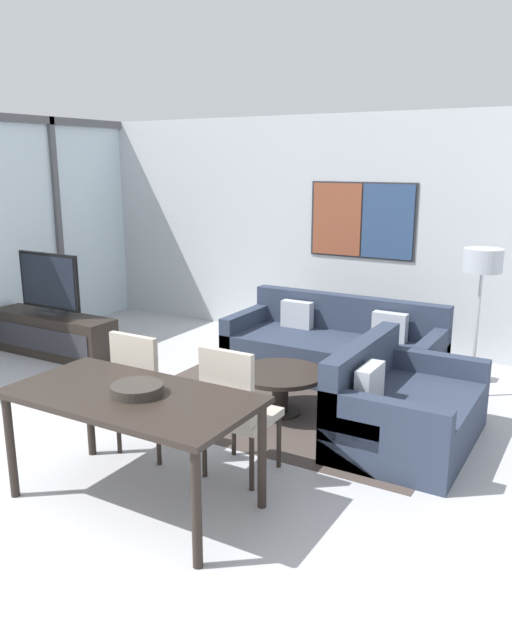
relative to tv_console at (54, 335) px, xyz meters
The scene contains 12 objects.
wall_back 3.69m from the tv_console, 41.38° to the left, with size 8.04×0.09×2.80m.
area_rug 3.17m from the tv_console, ahead, with size 2.94×1.69×0.01m.
tv_console is the anchor object (origin of this frame).
television 0.60m from the tv_console, 90.00° to the left, with size 0.91×0.20×0.72m.
sofa_main 3.32m from the tv_console, 18.57° to the left, with size 2.24×0.98×0.81m.
sofa_side 4.27m from the tv_console, ahead, with size 0.98×1.43×0.81m.
coffee_table 3.16m from the tv_console, ahead, with size 0.82×0.82×0.40m.
dining_table 3.68m from the tv_console, 34.03° to the right, with size 1.66×0.86×0.78m.
dining_chair_left 3.00m from the tv_console, 28.66° to the right, with size 0.46×0.46×1.00m.
dining_chair_centre 3.72m from the tv_console, 22.35° to the right, with size 0.46×0.46×1.00m.
fruit_bowl 3.72m from the tv_console, 33.50° to the right, with size 0.34×0.34×0.07m.
floor_lamp 4.81m from the tv_console, 13.62° to the left, with size 0.36×0.36×1.46m.
Camera 1 is at (3.02, -1.93, 2.25)m, focal length 35.00 mm.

